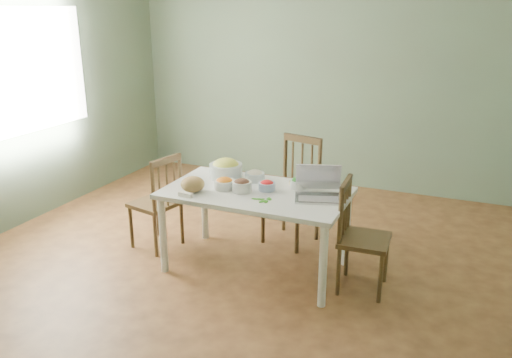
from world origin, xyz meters
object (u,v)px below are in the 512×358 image
at_px(chair_far, 291,192).
at_px(laptop, 319,185).
at_px(bread_boule, 193,184).
at_px(chair_right, 365,237).
at_px(dining_table, 256,230).
at_px(chair_left, 155,201).
at_px(bowl_squash, 226,168).

xyz_separation_m(chair_far, laptop, (0.43, -0.59, 0.32)).
bearing_deg(laptop, bread_boule, 175.18).
distance_m(chair_far, chair_right, 1.00).
height_order(dining_table, chair_left, chair_left).
distance_m(dining_table, bread_boule, 0.65).
distance_m(bread_boule, laptop, 1.00).
relative_size(chair_left, chair_right, 1.00).
relative_size(chair_far, bread_boule, 5.12).
height_order(dining_table, chair_far, chair_far).
bearing_deg(laptop, chair_left, 161.01).
bearing_deg(bread_boule, chair_far, 56.59).
distance_m(bread_boule, bowl_squash, 0.44).
bearing_deg(chair_right, bowl_squash, 78.45).
relative_size(dining_table, bowl_squash, 5.16).
bearing_deg(chair_left, chair_right, 101.97).
height_order(chair_far, bread_boule, chair_far).
bearing_deg(chair_right, chair_left, 86.57).
height_order(dining_table, bread_boule, bread_boule).
bearing_deg(chair_far, bread_boule, -110.22).
relative_size(bread_boule, laptop, 0.54).
bearing_deg(dining_table, laptop, 1.44).
xyz_separation_m(chair_far, bowl_squash, (-0.46, -0.39, 0.28)).
bearing_deg(laptop, dining_table, 163.42).
relative_size(dining_table, chair_far, 1.50).
xyz_separation_m(chair_left, bowl_squash, (0.63, 0.17, 0.33)).
relative_size(chair_far, chair_left, 1.12).
bearing_deg(dining_table, chair_right, 1.07).
relative_size(bowl_squash, laptop, 0.80).
bearing_deg(dining_table, chair_left, 177.80).
relative_size(chair_left, bowl_squash, 3.06).
relative_size(bread_boule, bowl_squash, 0.67).
relative_size(chair_left, laptop, 2.45).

